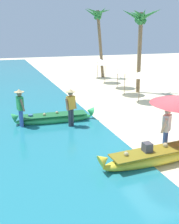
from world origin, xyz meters
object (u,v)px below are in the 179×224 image
Objects in this scene: person_tourist_customer at (166,128)px; palm_tree_tall_inland at (98,22)px; person_vendor_assistant at (20,106)px; boat_green_midground at (54,118)px; palm_tree_leaning_seaward at (141,25)px; person_vendor_hatted at (71,106)px; boat_yellow_foreground at (160,155)px.

person_tourist_customer is 17.17m from palm_tree_tall_inland.
person_vendor_assistant reaches higher than person_tourist_customer.
person_vendor_assistant is (-1.55, -0.18, 0.80)m from boat_green_midground.
person_vendor_assistant is 15.22m from palm_tree_tall_inland.
boat_green_midground is at bearing -146.95° from palm_tree_leaning_seaward.
person_tourist_customer is at bearing -54.14° from person_vendor_hatted.
person_tourist_customer is at bearing -102.92° from palm_tree_tall_inland.
palm_tree_leaning_seaward is (4.07, 9.10, 3.80)m from person_tourist_customer.
palm_tree_leaning_seaward reaches higher than person_vendor_assistant.
palm_tree_tall_inland is at bearing 54.94° from person_vendor_assistant.
person_vendor_assistant reaches higher than boat_green_midground.
person_vendor_assistant is (-4.70, 4.23, 0.14)m from person_tourist_customer.
boat_green_midground is 2.41× the size of person_tourist_customer.
boat_green_midground is 2.17× the size of person_vendor_hatted.
person_vendor_hatted is 0.31× the size of palm_tree_leaning_seaward.
boat_green_midground is at bearing -120.17° from palm_tree_tall_inland.
boat_yellow_foreground is 5.68m from boat_green_midground.
person_vendor_assistant is at bearing -150.92° from palm_tree_leaning_seaward.
palm_tree_tall_inland is (6.87, 11.82, 4.87)m from boat_green_midground.
person_vendor_hatted is 14.73m from palm_tree_tall_inland.
person_tourist_customer is at bearing -114.08° from palm_tree_leaning_seaward.
palm_tree_leaning_seaward is (0.34, -7.13, -0.40)m from palm_tree_tall_inland.
person_vendor_hatted is 1.00× the size of person_vendor_assistant.
palm_tree_leaning_seaward is at bearing 29.08° from person_vendor_assistant.
person_tourist_customer is (0.69, 0.72, 0.64)m from boat_yellow_foreground.
palm_tree_tall_inland reaches higher than boat_green_midground.
boat_green_midground is 0.61× the size of palm_tree_tall_inland.
person_vendor_hatted is at bearing 125.86° from person_tourist_customer.
boat_yellow_foreground is at bearing -104.59° from palm_tree_tall_inland.
palm_tree_tall_inland is at bearing 77.08° from person_tourist_customer.
boat_yellow_foreground is 4.71m from person_vendor_hatted.
person_vendor_hatted is 4.37m from person_tourist_customer.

